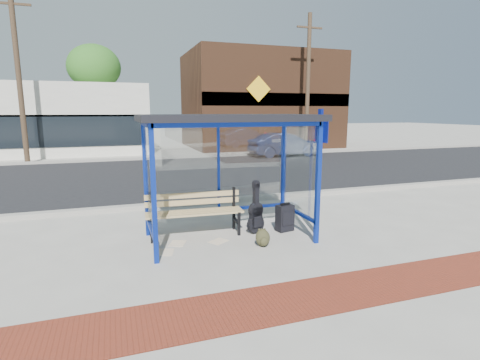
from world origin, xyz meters
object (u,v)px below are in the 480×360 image
object	(u,v)px
fire_hydrant	(315,144)
suitcase	(285,218)
guitar_bag	(256,215)
backpack	(263,238)
parked_car	(285,145)
bench	(194,210)

from	to	relation	value
fire_hydrant	suitcase	bearing A→B (deg)	-122.20
guitar_bag	suitcase	size ratio (longest dim) A/B	1.72
guitar_bag	fire_hydrant	distance (m)	16.69
backpack	parked_car	distance (m)	14.29
parked_car	backpack	bearing A→B (deg)	151.31
guitar_bag	parked_car	size ratio (longest dim) A/B	0.26
suitcase	backpack	size ratio (longest dim) A/B	1.86
suitcase	fire_hydrant	bearing A→B (deg)	46.43
bench	fire_hydrant	xyz separation A→B (m)	(10.58, 13.51, -0.09)
bench	backpack	xyz separation A→B (m)	(1.07, -1.06, -0.36)
suitcase	parked_car	world-z (taller)	parked_car
backpack	fire_hydrant	distance (m)	17.40
bench	fire_hydrant	world-z (taller)	bench
bench	parked_car	size ratio (longest dim) A/B	0.50
suitcase	fire_hydrant	distance (m)	16.40
bench	guitar_bag	size ratio (longest dim) A/B	1.88
guitar_bag	suitcase	xyz separation A→B (m)	(0.63, -0.07, -0.10)
bench	guitar_bag	world-z (taller)	guitar_bag
bench	guitar_bag	bearing A→B (deg)	-10.74
bench	parked_car	xyz separation A→B (m)	(7.56, 11.66, 0.13)
suitcase	fire_hydrant	world-z (taller)	fire_hydrant
guitar_bag	suitcase	distance (m)	0.64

